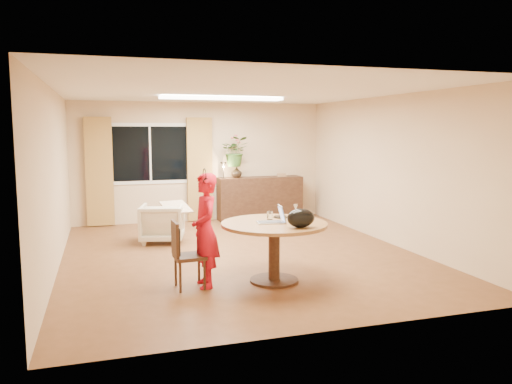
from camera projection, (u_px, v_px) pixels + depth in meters
floor at (241, 254)px, 8.07m from camera, size 6.50×6.50×0.00m
ceiling at (240, 91)px, 7.74m from camera, size 6.50×6.50×0.00m
wall_back at (201, 162)px, 10.99m from camera, size 5.50×0.00×5.50m
wall_left at (54, 180)px, 7.10m from camera, size 0.00×6.50×6.50m
wall_right at (392, 170)px, 8.71m from camera, size 0.00×6.50×6.50m
window at (150, 154)px, 10.62m from camera, size 1.70×0.03×1.30m
curtain_left at (99, 172)px, 10.29m from camera, size 0.55×0.08×2.25m
curtain_right at (200, 169)px, 10.90m from camera, size 0.55×0.08×2.25m
ceiling_panel at (222, 98)px, 8.89m from camera, size 2.20×0.35×0.05m
dining_table at (274, 235)px, 6.55m from camera, size 1.40×1.40×0.80m
dining_chair at (190, 255)px, 6.31m from camera, size 0.43×0.40×0.87m
child at (205, 230)px, 6.35m from camera, size 0.54×0.36×1.46m
laptop at (270, 214)px, 6.49m from camera, size 0.38×0.28×0.24m
tumbler at (270, 215)px, 6.75m from camera, size 0.09×0.09×0.11m
wine_glass at (296, 211)px, 6.85m from camera, size 0.08×0.08×0.20m
pot_lid at (281, 216)px, 6.91m from camera, size 0.24×0.24×0.03m
handbag at (301, 218)px, 6.17m from camera, size 0.38×0.24×0.24m
armchair at (162, 223)px, 8.93m from camera, size 0.90×0.91×0.69m
throw at (176, 203)px, 8.92m from camera, size 0.56×0.64×0.03m
sideboard at (260, 198)px, 11.24m from camera, size 1.91×0.47×0.95m
vase at (237, 172)px, 11.00m from camera, size 0.30×0.30×0.25m
bouquet at (235, 152)px, 10.94m from camera, size 0.70×0.64×0.66m
book_stack at (282, 175)px, 11.33m from camera, size 0.18×0.14×0.07m
desk_lamp at (224, 170)px, 10.86m from camera, size 0.16×0.16×0.37m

